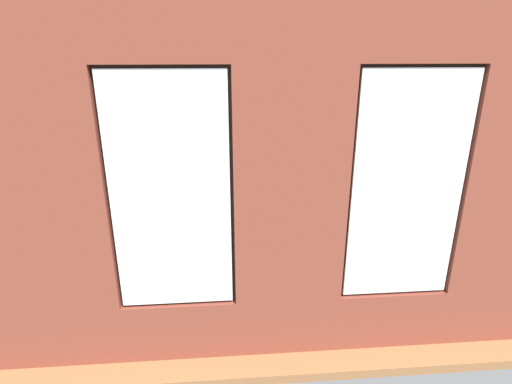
# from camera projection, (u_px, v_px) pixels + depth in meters

# --- Properties ---
(ground_plane) EXTENTS (6.92, 6.24, 0.10)m
(ground_plane) POSITION_uv_depth(u_px,v_px,m) (261.00, 237.00, 6.77)
(ground_plane) COLOR #99663D
(brick_wall_with_windows) EXTENTS (6.32, 0.30, 3.56)m
(brick_wall_with_windows) POSITION_uv_depth(u_px,v_px,m) (291.00, 188.00, 3.59)
(brick_wall_with_windows) COLOR brown
(brick_wall_with_windows) RESTS_ON ground_plane
(white_wall_right) EXTENTS (0.10, 5.24, 3.56)m
(white_wall_right) POSITION_uv_depth(u_px,v_px,m) (48.00, 136.00, 5.72)
(white_wall_right) COLOR silver
(white_wall_right) RESTS_ON ground_plane
(couch_by_window) EXTENTS (1.83, 0.87, 0.80)m
(couch_by_window) POSITION_uv_depth(u_px,v_px,m) (286.00, 285.00, 4.69)
(couch_by_window) COLOR black
(couch_by_window) RESTS_ON ground_plane
(couch_left) EXTENTS (0.90, 1.87, 0.80)m
(couch_left) POSITION_uv_depth(u_px,v_px,m) (401.00, 209.00, 6.96)
(couch_left) COLOR black
(couch_left) RESTS_ON ground_plane
(coffee_table) EXTENTS (1.38, 0.70, 0.40)m
(coffee_table) POSITION_uv_depth(u_px,v_px,m) (237.00, 220.00, 6.42)
(coffee_table) COLOR #A87547
(coffee_table) RESTS_ON ground_plane
(cup_ceramic) EXTENTS (0.08, 0.08, 0.10)m
(cup_ceramic) POSITION_uv_depth(u_px,v_px,m) (260.00, 211.00, 6.53)
(cup_ceramic) COLOR silver
(cup_ceramic) RESTS_ON coffee_table
(candle_jar) EXTENTS (0.08, 0.08, 0.12)m
(candle_jar) POSITION_uv_depth(u_px,v_px,m) (226.00, 212.00, 6.45)
(candle_jar) COLOR #B7333D
(candle_jar) RESTS_ON coffee_table
(table_plant_small) EXTENTS (0.18, 0.18, 0.27)m
(table_plant_small) POSITION_uv_depth(u_px,v_px,m) (211.00, 212.00, 6.23)
(table_plant_small) COLOR brown
(table_plant_small) RESTS_ON coffee_table
(remote_silver) EXTENTS (0.18, 0.09, 0.02)m
(remote_silver) POSITION_uv_depth(u_px,v_px,m) (244.00, 219.00, 6.31)
(remote_silver) COLOR #B2B2B7
(remote_silver) RESTS_ON coffee_table
(media_console) EXTENTS (1.09, 0.42, 0.57)m
(media_console) POSITION_uv_depth(u_px,v_px,m) (89.00, 223.00, 6.48)
(media_console) COLOR black
(media_console) RESTS_ON ground_plane
(tv_flatscreen) EXTENTS (1.16, 0.20, 0.83)m
(tv_flatscreen) POSITION_uv_depth(u_px,v_px,m) (83.00, 182.00, 6.25)
(tv_flatscreen) COLOR black
(tv_flatscreen) RESTS_ON media_console
(papasan_chair) EXTENTS (1.19, 1.19, 0.73)m
(papasan_chair) POSITION_uv_depth(u_px,v_px,m) (262.00, 177.00, 8.27)
(papasan_chair) COLOR olive
(papasan_chair) RESTS_ON ground_plane
(potted_plant_mid_room_small) EXTENTS (0.29, 0.29, 0.54)m
(potted_plant_mid_room_small) POSITION_uv_depth(u_px,v_px,m) (297.00, 197.00, 7.47)
(potted_plant_mid_room_small) COLOR beige
(potted_plant_mid_room_small) RESTS_ON ground_plane
(potted_plant_corner_far_left) EXTENTS (0.77, 0.82, 1.09)m
(potted_plant_corner_far_left) POSITION_uv_depth(u_px,v_px,m) (497.00, 268.00, 4.74)
(potted_plant_corner_far_left) COLOR gray
(potted_plant_corner_far_left) RESTS_ON ground_plane
(potted_plant_beside_window_right) EXTENTS (1.04, 1.02, 1.55)m
(potted_plant_beside_window_right) POSITION_uv_depth(u_px,v_px,m) (90.00, 277.00, 4.32)
(potted_plant_beside_window_right) COLOR #9E5638
(potted_plant_beside_window_right) RESTS_ON ground_plane
(potted_plant_between_couches) EXTENTS (0.69, 0.68, 1.00)m
(potted_plant_between_couches) POSITION_uv_depth(u_px,v_px,m) (399.00, 265.00, 4.78)
(potted_plant_between_couches) COLOR beige
(potted_plant_between_couches) RESTS_ON ground_plane
(potted_plant_corner_near_left) EXTENTS (0.80, 0.84, 1.07)m
(potted_plant_corner_near_left) POSITION_uv_depth(u_px,v_px,m) (371.00, 162.00, 8.76)
(potted_plant_corner_near_left) COLOR beige
(potted_plant_corner_near_left) RESTS_ON ground_plane
(potted_plant_near_tv) EXTENTS (0.87, 0.85, 1.11)m
(potted_plant_near_tv) POSITION_uv_depth(u_px,v_px,m) (105.00, 230.00, 5.49)
(potted_plant_near_tv) COLOR #47423D
(potted_plant_near_tv) RESTS_ON ground_plane
(potted_plant_foreground_right) EXTENTS (0.91, 1.01, 1.18)m
(potted_plant_foreground_right) POSITION_uv_depth(u_px,v_px,m) (132.00, 169.00, 8.29)
(potted_plant_foreground_right) COLOR beige
(potted_plant_foreground_right) RESTS_ON ground_plane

